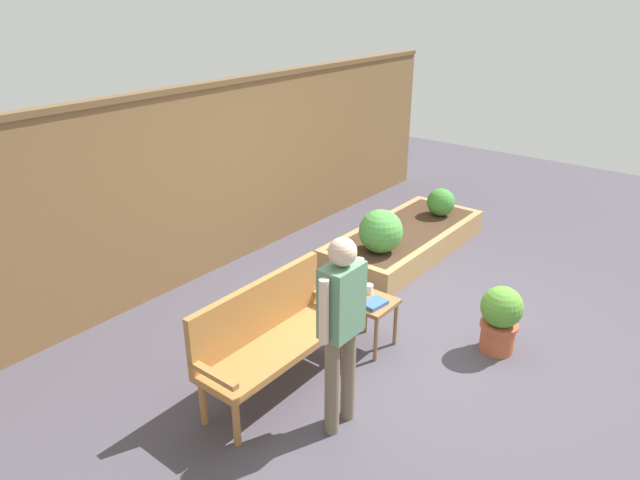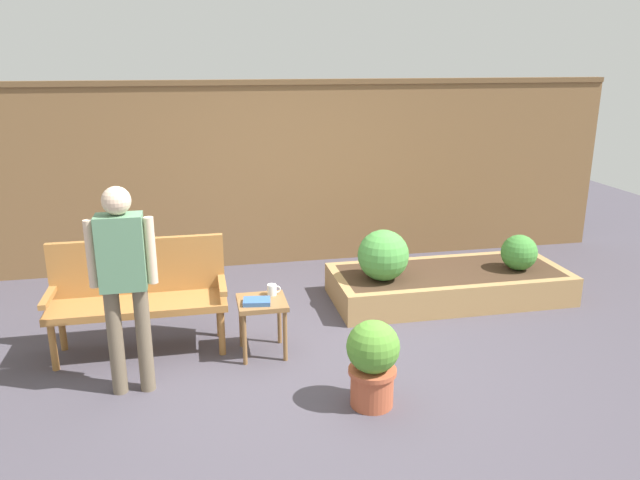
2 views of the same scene
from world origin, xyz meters
The scene contains 11 objects.
ground_plane centered at (0.00, 0.00, 0.00)m, with size 14.00×14.00×0.00m, color #47424C.
fence_back centered at (0.00, 2.60, 1.09)m, with size 8.40×0.14×2.16m.
garden_bench centered at (-1.38, 0.56, 0.54)m, with size 1.44×0.48×0.94m.
side_table centered at (-0.39, 0.23, 0.40)m, with size 0.40×0.40×0.48m.
cup_on_table centered at (-0.29, 0.33, 0.53)m, with size 0.12×0.08×0.09m.
book_on_table centered at (-0.43, 0.17, 0.50)m, with size 0.22×0.15×0.04m, color #38609E.
potted_boxwood centered at (0.28, -0.72, 0.35)m, with size 0.38×0.38×0.65m.
raised_planter_bed centered at (1.63, 1.06, 0.15)m, with size 2.40×1.00×0.30m.
shrub_near_bench centered at (0.88, 0.96, 0.55)m, with size 0.50×0.50×0.50m.
shrub_far_corner centered at (2.34, 0.96, 0.48)m, with size 0.37×0.37×0.37m.
person_by_bench centered at (-1.40, -0.18, 0.93)m, with size 0.47×0.20×1.56m.
Camera 2 is at (-0.87, -4.43, 2.40)m, focal length 34.24 mm.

